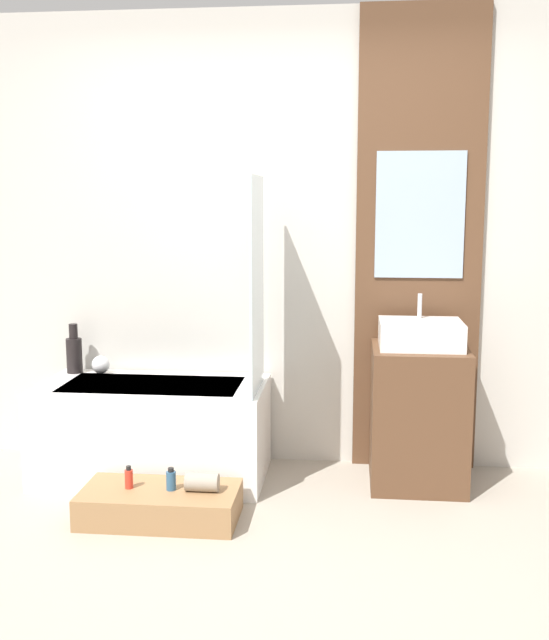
{
  "coord_description": "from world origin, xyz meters",
  "views": [
    {
      "loc": [
        0.4,
        -2.75,
        1.54
      ],
      "look_at": [
        0.04,
        0.72,
        0.98
      ],
      "focal_mm": 42.0,
      "sensor_mm": 36.0,
      "label": 1
    }
  ],
  "objects_px": {
    "vase_tall_dark": "(74,353)",
    "bottle_soap_primary": "(129,478)",
    "sink": "(421,334)",
    "wooden_step_bench": "(160,504)",
    "vase_round_light": "(101,365)",
    "bottle_soap_secondary": "(171,480)",
    "bathtub": "(153,430)"
  },
  "relations": [
    {
      "from": "sink",
      "to": "bottle_soap_primary",
      "type": "relative_size",
      "value": 3.9
    },
    {
      "from": "sink",
      "to": "bottle_soap_primary",
      "type": "distance_m",
      "value": 1.69
    },
    {
      "from": "wooden_step_bench",
      "to": "vase_round_light",
      "type": "height_order",
      "value": "vase_round_light"
    },
    {
      "from": "wooden_step_bench",
      "to": "vase_round_light",
      "type": "bearing_deg",
      "value": 124.68
    },
    {
      "from": "bathtub",
      "to": "vase_round_light",
      "type": "height_order",
      "value": "vase_round_light"
    },
    {
      "from": "wooden_step_bench",
      "to": "sink",
      "type": "height_order",
      "value": "sink"
    },
    {
      "from": "sink",
      "to": "vase_tall_dark",
      "type": "xyz_separation_m",
      "value": [
        -2.0,
        0.18,
        -0.18
      ]
    },
    {
      "from": "bathtub",
      "to": "bottle_soap_primary",
      "type": "relative_size",
      "value": 11.17
    },
    {
      "from": "wooden_step_bench",
      "to": "vase_round_light",
      "type": "relative_size",
      "value": 7.23
    },
    {
      "from": "bathtub",
      "to": "sink",
      "type": "distance_m",
      "value": 1.57
    },
    {
      "from": "wooden_step_bench",
      "to": "bottle_soap_secondary",
      "type": "height_order",
      "value": "bottle_soap_secondary"
    },
    {
      "from": "bathtub",
      "to": "wooden_step_bench",
      "type": "distance_m",
      "value": 0.63
    },
    {
      "from": "bottle_soap_secondary",
      "to": "bottle_soap_primary",
      "type": "bearing_deg",
      "value": 180.0
    },
    {
      "from": "vase_round_light",
      "to": "vase_tall_dark",
      "type": "bearing_deg",
      "value": 177.6
    },
    {
      "from": "sink",
      "to": "vase_round_light",
      "type": "relative_size",
      "value": 4.15
    },
    {
      "from": "wooden_step_bench",
      "to": "bottle_soap_secondary",
      "type": "distance_m",
      "value": 0.14
    },
    {
      "from": "vase_tall_dark",
      "to": "bottle_soap_secondary",
      "type": "relative_size",
      "value": 2.63
    },
    {
      "from": "wooden_step_bench",
      "to": "vase_tall_dark",
      "type": "xyz_separation_m",
      "value": [
        -0.71,
        0.8,
        0.58
      ]
    },
    {
      "from": "bathtub",
      "to": "wooden_step_bench",
      "type": "bearing_deg",
      "value": -72.38
    },
    {
      "from": "vase_tall_dark",
      "to": "sink",
      "type": "bearing_deg",
      "value": -5.15
    },
    {
      "from": "bottle_soap_secondary",
      "to": "wooden_step_bench",
      "type": "bearing_deg",
      "value": 180.0
    },
    {
      "from": "bottle_soap_primary",
      "to": "bathtub",
      "type": "bearing_deg",
      "value": 92.84
    },
    {
      "from": "vase_tall_dark",
      "to": "bottle_soap_secondary",
      "type": "xyz_separation_m",
      "value": [
        0.77,
        -0.8,
        -0.45
      ]
    },
    {
      "from": "bottle_soap_primary",
      "to": "bottle_soap_secondary",
      "type": "relative_size",
      "value": 1.01
    },
    {
      "from": "wooden_step_bench",
      "to": "bottle_soap_primary",
      "type": "distance_m",
      "value": 0.2
    },
    {
      "from": "bathtub",
      "to": "sink",
      "type": "xyz_separation_m",
      "value": [
        1.47,
        0.05,
        0.57
      ]
    },
    {
      "from": "bathtub",
      "to": "vase_round_light",
      "type": "distance_m",
      "value": 0.54
    },
    {
      "from": "bathtub",
      "to": "sink",
      "type": "relative_size",
      "value": 2.86
    },
    {
      "from": "vase_round_light",
      "to": "sink",
      "type": "bearing_deg",
      "value": -5.4
    },
    {
      "from": "bottle_soap_secondary",
      "to": "vase_tall_dark",
      "type": "bearing_deg",
      "value": 133.79
    },
    {
      "from": "vase_tall_dark",
      "to": "bottle_soap_primary",
      "type": "bearing_deg",
      "value": -55.12
    },
    {
      "from": "wooden_step_bench",
      "to": "bathtub",
      "type": "bearing_deg",
      "value": 107.62
    }
  ]
}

